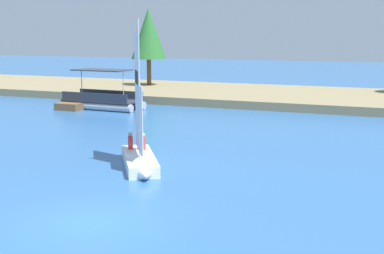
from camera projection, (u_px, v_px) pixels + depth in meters
ground_plane at (89, 222)px, 15.96m from camera, size 200.00×200.00×0.00m
shore_bank at (303, 97)px, 44.77m from camera, size 80.00×13.82×0.65m
shoreline_tree_left at (148, 34)px, 51.16m from camera, size 3.37×3.37×7.38m
wooden_dock at (89, 103)px, 41.81m from camera, size 1.91×6.31×0.52m
sailboat at (141, 158)px, 22.02m from camera, size 3.71×4.73×6.49m
pontoon_boat at (103, 100)px, 40.13m from camera, size 6.33×2.66×2.96m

